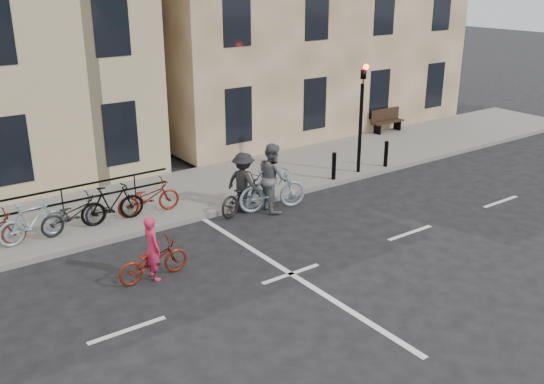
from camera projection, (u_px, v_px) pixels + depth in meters
ground at (291, 274)px, 13.94m from camera, size 120.00×120.00×0.00m
sidewalk at (38, 227)px, 16.30m from camera, size 46.00×4.00×0.15m
traffic_light at (362, 105)px, 19.82m from camera, size 0.18×0.30×3.90m
bollard_east at (334, 166)px, 19.72m from camera, size 0.14×0.14×0.90m
bollard_west at (386, 154)px, 21.04m from camera, size 0.14×0.14×0.90m
bench at (387, 119)px, 25.65m from camera, size 1.60×0.41×0.97m
parked_bikes at (32, 222)px, 15.18m from camera, size 8.30×1.23×1.05m
cyclist_pink at (153, 257)px, 13.59m from camera, size 1.70×0.64×1.50m
cyclist_grey at (273, 184)px, 17.44m from camera, size 2.15×1.12×2.01m
cyclist_dark at (244, 189)px, 17.37m from camera, size 2.10×1.29×1.77m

